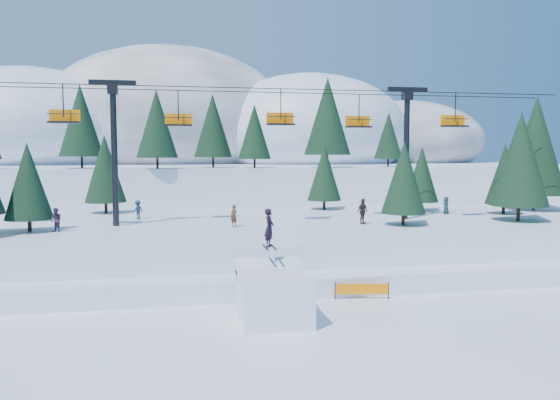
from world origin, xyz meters
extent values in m
plane|color=white|center=(0.00, 0.00, 0.00)|extent=(160.00, 160.00, 0.00)
cube|color=white|center=(0.00, 18.00, 1.25)|extent=(70.00, 22.00, 2.50)
cube|color=white|center=(0.00, 8.00, 0.55)|extent=(70.00, 6.00, 1.10)
cube|color=white|center=(0.00, 68.00, 3.00)|extent=(110.00, 60.00, 6.00)
ellipsoid|color=white|center=(-28.00, 72.00, 11.45)|extent=(36.00, 32.40, 19.80)
ellipsoid|color=#605B59|center=(-6.00, 78.00, 13.26)|extent=(44.00, 39.60, 26.40)
ellipsoid|color=white|center=(18.00, 70.00, 11.42)|extent=(34.00, 30.60, 19.72)
ellipsoid|color=#605B59|center=(38.00, 76.00, 10.12)|extent=(30.00, 27.00, 15.00)
cylinder|color=black|center=(-6.72, 39.06, 6.60)|extent=(0.26, 0.26, 1.21)
cone|color=#193721|center=(-6.72, 39.06, 10.91)|extent=(4.48, 4.48, 7.40)
cylinder|color=black|center=(4.30, 41.02, 6.52)|extent=(0.26, 0.26, 1.03)
cone|color=#193721|center=(4.30, 41.02, 10.21)|extent=(3.84, 3.84, 6.35)
cylinder|color=black|center=(13.26, 41.63, 6.76)|extent=(0.26, 0.26, 1.51)
cone|color=#193721|center=(13.26, 41.63, 12.15)|extent=(5.61, 5.61, 9.29)
cylinder|color=black|center=(-15.19, 42.74, 6.66)|extent=(0.26, 0.26, 1.32)
cone|color=#193721|center=(-15.19, 42.74, 11.38)|extent=(4.91, 4.91, 8.11)
cylinder|color=black|center=(22.31, 44.75, 6.49)|extent=(0.26, 0.26, 0.98)
cone|color=#193721|center=(22.31, 44.75, 10.00)|extent=(3.64, 3.64, 6.03)
cylinder|color=black|center=(-0.31, 44.06, 6.62)|extent=(0.26, 0.26, 1.23)
cone|color=#193721|center=(-0.31, 44.06, 11.02)|extent=(4.58, 4.58, 7.58)
cube|color=white|center=(-0.44, 1.96, 1.05)|extent=(3.09, 3.82, 2.09)
cube|color=white|center=(-0.44, 3.60, 2.14)|extent=(3.09, 1.34, 0.74)
imported|color=black|center=(-0.34, 3.56, 4.07)|extent=(0.68, 0.80, 1.86)
cube|color=black|center=(-0.54, 3.56, 3.13)|extent=(0.11, 1.65, 0.03)
cube|color=black|center=(-0.14, 3.56, 3.13)|extent=(0.11, 1.65, 0.03)
cylinder|color=black|center=(-9.00, 18.00, 7.50)|extent=(0.44, 0.44, 10.00)
cube|color=black|center=(-9.00, 18.00, 12.60)|extent=(3.20, 0.35, 0.35)
cube|color=black|center=(-9.00, 18.00, 12.15)|extent=(0.70, 0.70, 0.70)
cylinder|color=black|center=(13.00, 18.00, 7.50)|extent=(0.44, 0.44, 10.00)
cube|color=black|center=(13.00, 18.00, 12.60)|extent=(3.20, 0.35, 0.35)
cube|color=black|center=(13.00, 18.00, 12.15)|extent=(0.70, 0.70, 0.70)
cylinder|color=black|center=(2.00, 16.80, 12.30)|extent=(46.00, 0.06, 0.06)
cylinder|color=black|center=(2.00, 19.20, 12.30)|extent=(46.00, 0.06, 0.06)
cylinder|color=black|center=(-12.09, 16.80, 11.20)|extent=(0.08, 0.08, 2.20)
cube|color=black|center=(-12.09, 16.80, 9.75)|extent=(2.00, 0.75, 0.12)
cube|color=orange|center=(-12.09, 17.18, 10.20)|extent=(2.00, 0.10, 0.85)
cylinder|color=black|center=(-12.09, 16.45, 10.30)|extent=(2.00, 0.06, 0.06)
cylinder|color=black|center=(-4.50, 19.20, 11.20)|extent=(0.08, 0.08, 2.20)
cube|color=black|center=(-4.50, 19.20, 9.75)|extent=(2.00, 0.75, 0.12)
cube|color=orange|center=(-4.50, 19.58, 10.20)|extent=(2.00, 0.10, 0.85)
cylinder|color=black|center=(-4.50, 18.85, 10.30)|extent=(2.00, 0.06, 0.06)
cylinder|color=black|center=(2.77, 16.80, 11.20)|extent=(0.08, 0.08, 2.20)
cube|color=black|center=(2.77, 16.80, 9.75)|extent=(2.00, 0.75, 0.12)
cube|color=orange|center=(2.77, 17.18, 10.20)|extent=(2.00, 0.10, 0.85)
cylinder|color=black|center=(2.77, 16.45, 10.30)|extent=(2.00, 0.06, 0.06)
cylinder|color=black|center=(9.51, 19.20, 11.20)|extent=(0.08, 0.08, 2.20)
cube|color=black|center=(9.51, 19.20, 9.75)|extent=(2.00, 0.75, 0.12)
cube|color=orange|center=(9.51, 19.58, 10.20)|extent=(2.00, 0.10, 0.85)
cylinder|color=black|center=(9.51, 18.85, 10.30)|extent=(2.00, 0.06, 0.06)
cylinder|color=black|center=(16.42, 16.80, 11.20)|extent=(0.08, 0.08, 2.20)
cube|color=black|center=(16.42, 16.80, 9.75)|extent=(2.00, 0.75, 0.12)
cube|color=orange|center=(16.42, 17.18, 10.20)|extent=(2.00, 0.10, 0.85)
cylinder|color=black|center=(16.42, 16.45, 10.30)|extent=(2.00, 0.06, 0.06)
cylinder|color=black|center=(21.06, 15.24, 3.08)|extent=(0.26, 0.26, 1.16)
cone|color=#193721|center=(21.06, 15.24, 7.24)|extent=(4.33, 4.33, 7.15)
cylinder|color=black|center=(22.83, 19.90, 2.92)|extent=(0.26, 0.26, 0.84)
cone|color=#193721|center=(22.83, 19.90, 5.91)|extent=(3.11, 3.11, 5.15)
cylinder|color=black|center=(27.42, 22.28, 3.22)|extent=(0.26, 0.26, 1.45)
cone|color=#193721|center=(27.42, 22.28, 8.40)|extent=(5.38, 5.38, 8.90)
cylinder|color=black|center=(17.02, 23.66, 2.91)|extent=(0.26, 0.26, 0.81)
cone|color=#193721|center=(17.02, 23.66, 5.81)|extent=(3.02, 3.02, 4.99)
cylinder|color=black|center=(-10.77, 26.99, 2.97)|extent=(0.26, 0.26, 0.95)
cone|color=#193721|center=(-10.77, 26.99, 6.37)|extent=(3.53, 3.53, 5.83)
cylinder|color=black|center=(8.73, 26.47, 2.92)|extent=(0.26, 0.26, 0.84)
cone|color=#193721|center=(8.73, 26.47, 5.93)|extent=(3.13, 3.13, 5.17)
cylinder|color=black|center=(-14.30, 16.05, 2.91)|extent=(0.26, 0.26, 0.83)
cone|color=#193721|center=(-14.30, 16.05, 5.87)|extent=(3.07, 3.07, 5.08)
cylinder|color=black|center=(11.33, 14.54, 2.93)|extent=(0.26, 0.26, 0.85)
cone|color=#193721|center=(11.33, 14.54, 5.97)|extent=(3.17, 3.17, 5.24)
imported|color=#223346|center=(-7.74, 21.86, 3.24)|extent=(1.07, 1.08, 1.49)
imported|color=#3E2846|center=(-12.51, 15.42, 3.30)|extent=(0.99, 0.95, 1.61)
imported|color=#192F30|center=(17.96, 20.76, 3.24)|extent=(0.53, 0.76, 1.49)
imported|color=#3D2720|center=(8.66, 15.67, 3.44)|extent=(1.17, 0.99, 1.87)
imported|color=#4C2D1A|center=(-0.78, 15.86, 3.27)|extent=(0.65, 0.66, 1.54)
cylinder|color=black|center=(3.40, 4.90, 0.45)|extent=(0.06, 0.06, 0.90)
cylinder|color=black|center=(6.15, 4.39, 0.45)|extent=(0.06, 0.06, 0.90)
cube|color=orange|center=(4.78, 4.64, 0.55)|extent=(2.76, 0.55, 0.55)
cylinder|color=black|center=(8.14, 6.24, 0.45)|extent=(0.06, 0.06, 0.90)
cylinder|color=black|center=(10.89, 5.68, 0.45)|extent=(0.06, 0.06, 0.90)
cube|color=orange|center=(9.51, 5.96, 0.55)|extent=(2.75, 0.60, 0.55)
camera|label=1|loc=(-4.72, -22.20, 7.64)|focal=35.00mm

